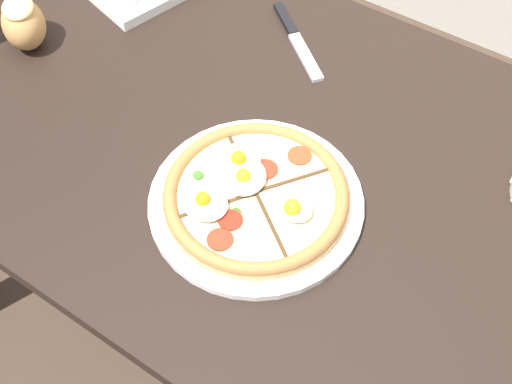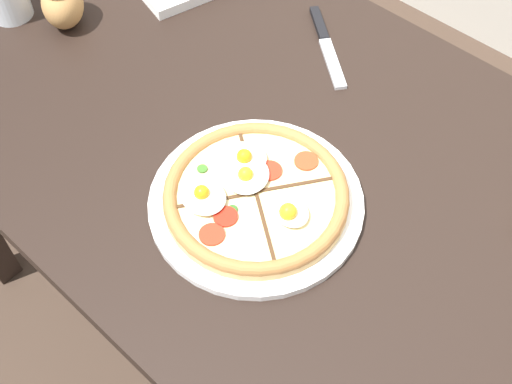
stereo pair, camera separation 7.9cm
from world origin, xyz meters
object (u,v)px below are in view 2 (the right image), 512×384
dining_table (314,210)px  pizza (255,196)px  bread_piece_near (62,2)px  knife_main (326,45)px

dining_table → pizza: bearing=-106.5°
pizza → bread_piece_near: 0.52m
dining_table → pizza: pizza is taller
dining_table → pizza: 0.16m
pizza → bread_piece_near: bread_piece_near is taller
dining_table → knife_main: knife_main is taller
pizza → bread_piece_near: (-0.52, 0.07, 0.03)m
knife_main → pizza: bearing=-29.7°
pizza → knife_main: pizza is taller
pizza → bread_piece_near: size_ratio=2.56×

